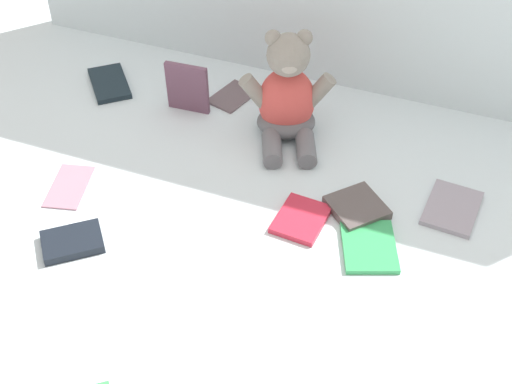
{
  "coord_description": "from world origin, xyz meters",
  "views": [
    {
      "loc": [
        0.31,
        -0.96,
        0.97
      ],
      "look_at": [
        -0.02,
        -0.1,
        0.1
      ],
      "focal_mm": 49.73,
      "sensor_mm": 36.0,
      "label": 1
    }
  ],
  "objects_px": {
    "book_case_1": "(72,242)",
    "book_case_6": "(357,208)",
    "book_case_2": "(187,88)",
    "teddy_bear": "(287,99)",
    "book_case_8": "(452,208)",
    "book_case_9": "(369,247)",
    "book_case_7": "(109,83)",
    "book_case_0": "(301,219)",
    "book_case_3": "(233,95)",
    "book_case_4": "(69,186)"
  },
  "relations": [
    {
      "from": "book_case_8",
      "to": "book_case_7",
      "type": "bearing_deg",
      "value": -4.95
    },
    {
      "from": "book_case_1",
      "to": "book_case_8",
      "type": "distance_m",
      "value": 0.72
    },
    {
      "from": "book_case_4",
      "to": "book_case_6",
      "type": "distance_m",
      "value": 0.57
    },
    {
      "from": "book_case_6",
      "to": "book_case_0",
      "type": "bearing_deg",
      "value": 167.87
    },
    {
      "from": "teddy_bear",
      "to": "book_case_7",
      "type": "xyz_separation_m",
      "value": [
        -0.45,
        0.02,
        -0.08
      ]
    },
    {
      "from": "book_case_8",
      "to": "book_case_9",
      "type": "relative_size",
      "value": 1.04
    },
    {
      "from": "book_case_0",
      "to": "book_case_8",
      "type": "xyz_separation_m",
      "value": [
        0.26,
        0.13,
        -0.0
      ]
    },
    {
      "from": "book_case_0",
      "to": "book_case_9",
      "type": "height_order",
      "value": "book_case_0"
    },
    {
      "from": "book_case_1",
      "to": "teddy_bear",
      "type": "bearing_deg",
      "value": -68.73
    },
    {
      "from": "book_case_6",
      "to": "book_case_2",
      "type": "bearing_deg",
      "value": 110.04
    },
    {
      "from": "book_case_2",
      "to": "book_case_3",
      "type": "xyz_separation_m",
      "value": [
        0.07,
        0.08,
        -0.05
      ]
    },
    {
      "from": "book_case_9",
      "to": "book_case_6",
      "type": "bearing_deg",
      "value": -82.61
    },
    {
      "from": "book_case_7",
      "to": "book_case_9",
      "type": "xyz_separation_m",
      "value": [
        0.7,
        -0.29,
        -0.0
      ]
    },
    {
      "from": "book_case_3",
      "to": "book_case_9",
      "type": "height_order",
      "value": "same"
    },
    {
      "from": "book_case_0",
      "to": "book_case_4",
      "type": "bearing_deg",
      "value": -166.52
    },
    {
      "from": "book_case_3",
      "to": "book_case_9",
      "type": "relative_size",
      "value": 0.86
    },
    {
      "from": "teddy_bear",
      "to": "book_case_0",
      "type": "relative_size",
      "value": 2.26
    },
    {
      "from": "book_case_9",
      "to": "book_case_1",
      "type": "bearing_deg",
      "value": -0.95
    },
    {
      "from": "book_case_4",
      "to": "book_case_3",
      "type": "bearing_deg",
      "value": -129.19
    },
    {
      "from": "teddy_bear",
      "to": "book_case_8",
      "type": "bearing_deg",
      "value": -38.43
    },
    {
      "from": "book_case_0",
      "to": "book_case_3",
      "type": "xyz_separation_m",
      "value": [
        -0.27,
        0.33,
        -0.0
      ]
    },
    {
      "from": "book_case_2",
      "to": "book_case_4",
      "type": "height_order",
      "value": "book_case_2"
    },
    {
      "from": "book_case_6",
      "to": "book_case_9",
      "type": "xyz_separation_m",
      "value": [
        0.05,
        -0.09,
        -0.0
      ]
    },
    {
      "from": "book_case_0",
      "to": "book_case_7",
      "type": "relative_size",
      "value": 0.78
    },
    {
      "from": "book_case_6",
      "to": "book_case_7",
      "type": "distance_m",
      "value": 0.68
    },
    {
      "from": "book_case_8",
      "to": "book_case_9",
      "type": "height_order",
      "value": "same"
    },
    {
      "from": "book_case_1",
      "to": "book_case_6",
      "type": "xyz_separation_m",
      "value": [
        0.46,
        0.27,
        0.0
      ]
    },
    {
      "from": "teddy_bear",
      "to": "book_case_9",
      "type": "height_order",
      "value": "teddy_bear"
    },
    {
      "from": "book_case_2",
      "to": "book_case_4",
      "type": "distance_m",
      "value": 0.35
    },
    {
      "from": "book_case_6",
      "to": "book_case_9",
      "type": "distance_m",
      "value": 0.1
    },
    {
      "from": "book_case_2",
      "to": "book_case_4",
      "type": "bearing_deg",
      "value": -113.18
    },
    {
      "from": "book_case_8",
      "to": "book_case_2",
      "type": "bearing_deg",
      "value": -6.33
    },
    {
      "from": "book_case_1",
      "to": "book_case_3",
      "type": "xyz_separation_m",
      "value": [
        0.1,
        0.53,
        -0.0
      ]
    },
    {
      "from": "book_case_0",
      "to": "book_case_9",
      "type": "bearing_deg",
      "value": -4.49
    },
    {
      "from": "book_case_3",
      "to": "book_case_1",
      "type": "bearing_deg",
      "value": 96.0
    },
    {
      "from": "book_case_3",
      "to": "book_case_0",
      "type": "bearing_deg",
      "value": 146.6
    },
    {
      "from": "book_case_1",
      "to": "book_case_6",
      "type": "height_order",
      "value": "same"
    },
    {
      "from": "book_case_0",
      "to": "book_case_1",
      "type": "distance_m",
      "value": 0.43
    },
    {
      "from": "book_case_3",
      "to": "book_case_7",
      "type": "bearing_deg",
      "value": 28.35
    },
    {
      "from": "book_case_2",
      "to": "teddy_bear",
      "type": "bearing_deg",
      "value": -3.67
    },
    {
      "from": "book_case_7",
      "to": "book_case_8",
      "type": "relative_size",
      "value": 1.07
    },
    {
      "from": "book_case_2",
      "to": "book_case_9",
      "type": "bearing_deg",
      "value": -32.12
    },
    {
      "from": "book_case_7",
      "to": "teddy_bear",
      "type": "bearing_deg",
      "value": 137.21
    },
    {
      "from": "book_case_0",
      "to": "book_case_4",
      "type": "height_order",
      "value": "book_case_0"
    },
    {
      "from": "book_case_6",
      "to": "book_case_7",
      "type": "height_order",
      "value": "book_case_6"
    },
    {
      "from": "book_case_4",
      "to": "book_case_9",
      "type": "bearing_deg",
      "value": 171.26
    },
    {
      "from": "teddy_bear",
      "to": "book_case_1",
      "type": "distance_m",
      "value": 0.53
    },
    {
      "from": "book_case_0",
      "to": "book_case_6",
      "type": "bearing_deg",
      "value": 39.78
    },
    {
      "from": "book_case_6",
      "to": "book_case_7",
      "type": "bearing_deg",
      "value": 115.42
    },
    {
      "from": "book_case_4",
      "to": "book_case_6",
      "type": "xyz_separation_m",
      "value": [
        0.55,
        0.14,
        0.01
      ]
    }
  ]
}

